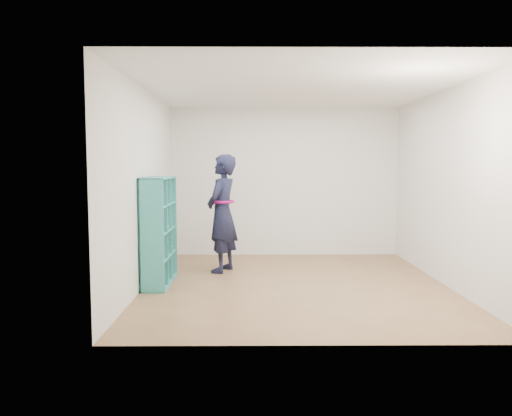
{
  "coord_description": "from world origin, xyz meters",
  "views": [
    {
      "loc": [
        -0.58,
        -6.56,
        1.61
      ],
      "look_at": [
        -0.52,
        0.3,
        1.01
      ],
      "focal_mm": 35.0,
      "sensor_mm": 36.0,
      "label": 1
    }
  ],
  "objects": [
    {
      "name": "wall_left",
      "position": [
        -2.0,
        0.0,
        1.3
      ],
      "size": [
        0.02,
        4.5,
        2.6
      ],
      "primitive_type": "cube",
      "color": "white",
      "rests_on": "floor"
    },
    {
      "name": "bookshelf",
      "position": [
        -1.86,
        0.1,
        0.71
      ],
      "size": [
        0.32,
        1.08,
        1.44
      ],
      "color": "teal",
      "rests_on": "floor"
    },
    {
      "name": "wall_right",
      "position": [
        2.0,
        0.0,
        1.3
      ],
      "size": [
        0.02,
        4.5,
        2.6
      ],
      "primitive_type": "cube",
      "color": "white",
      "rests_on": "floor"
    },
    {
      "name": "smartphone",
      "position": [
        -1.14,
        0.99,
        1.0
      ],
      "size": [
        0.04,
        0.11,
        0.14
      ],
      "rotation": [
        0.43,
        0.0,
        -0.3
      ],
      "color": "silver",
      "rests_on": "person"
    },
    {
      "name": "person",
      "position": [
        -1.03,
        0.85,
        0.88
      ],
      "size": [
        0.61,
        0.75,
        1.76
      ],
      "rotation": [
        0.0,
        0.0,
        -1.92
      ],
      "color": "black",
      "rests_on": "floor"
    },
    {
      "name": "floor",
      "position": [
        0.0,
        0.0,
        0.0
      ],
      "size": [
        4.5,
        4.5,
        0.0
      ],
      "primitive_type": "plane",
      "color": "brown",
      "rests_on": "ground"
    },
    {
      "name": "wall_front",
      "position": [
        0.0,
        -2.25,
        1.3
      ],
      "size": [
        4.0,
        0.02,
        2.6
      ],
      "primitive_type": "cube",
      "color": "white",
      "rests_on": "floor"
    },
    {
      "name": "ceiling",
      "position": [
        0.0,
        0.0,
        2.6
      ],
      "size": [
        4.5,
        4.5,
        0.0
      ],
      "primitive_type": "plane",
      "color": "white",
      "rests_on": "wall_back"
    },
    {
      "name": "wall_back",
      "position": [
        0.0,
        2.25,
        1.3
      ],
      "size": [
        4.0,
        0.02,
        2.6
      ],
      "primitive_type": "cube",
      "color": "white",
      "rests_on": "floor"
    }
  ]
}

